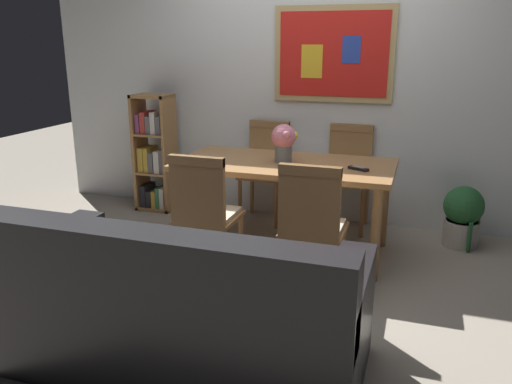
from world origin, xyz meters
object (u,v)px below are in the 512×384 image
Objects in this scene: dining_chair_far_right at (348,168)px; flower_vase at (284,140)px; dining_table at (284,174)px; tv_remote at (358,169)px; dining_chair_near_right at (312,220)px; leather_couch at (179,314)px; dining_chair_near_left at (204,207)px; dining_chair_far_left at (266,163)px; bookshelf at (155,157)px; potted_ivy at (463,215)px.

dining_chair_far_right is 3.11× the size of flower_vase.
dining_table is 10.37× the size of tv_remote.
dining_chair_near_right is at bearing -61.69° from flower_vase.
dining_chair_near_left is at bearing 106.38° from leather_couch.
dining_chair_near_left is 1.04m from leather_couch.
dining_chair_far_left is 1.00× the size of dining_chair_near_left.
dining_chair_far_left is 1.40m from dining_chair_near_left.
tv_remote is (0.66, 1.59, 0.42)m from leather_couch.
dining_table is at bearing 61.84° from dining_chair_near_left.
tv_remote is (0.20, 0.64, 0.20)m from dining_chair_near_right.
dining_chair_far_right is at bearing 102.74° from tv_remote.
bookshelf is 1.65m from flower_vase.
dining_chair_far_left is 0.87m from flower_vase.
flower_vase reaches higher than dining_chair_far_right.
potted_ivy is (1.72, -0.16, -0.28)m from dining_chair_far_left.
flower_vase reaches higher than potted_ivy.
leather_couch is (-0.47, -2.40, -0.23)m from dining_chair_far_right.
leather_couch is at bearing -58.75° from bookshelf.
dining_chair_near_right is 0.70m from tv_remote.
dining_chair_far_left is at bearing 117.30° from dining_table.
dining_chair_far_left is at bearing 3.66° from bookshelf.
bookshelf is at bearing 160.91° from tv_remote.
flower_vase is (0.08, 1.66, 0.58)m from leather_couch.
leather_couch is 1.76m from flower_vase.
leather_couch is at bearing -123.08° from potted_ivy.
dining_chair_near_right is 1.08m from leather_couch.
dining_chair_near_right is at bearing -107.05° from tv_remote.
dining_chair_near_right is 0.88m from flower_vase.
dining_chair_far_right is 2.46m from leather_couch.
dining_chair_far_right and dining_chair_near_left have the same top height.
dining_chair_near_right reaches higher than leather_couch.
flower_vase reaches higher than dining_chair_far_left.
dining_chair_near_left is (-0.76, -1.43, 0.00)m from dining_chair_far_right.
tv_remote is (0.57, -0.08, 0.10)m from dining_table.
dining_table reaches higher than potted_ivy.
potted_ivy is at bearing -1.83° from bookshelf.
dining_chair_far_right reaches higher than potted_ivy.
dining_chair_far_right is 1.02m from potted_ivy.
dining_chair_near_left reaches higher than potted_ivy.
leather_couch is (-0.46, -0.95, -0.23)m from dining_chair_near_right.
dining_chair_far_left and dining_chair_near_left have the same top height.
dining_chair_near_right is at bearing 64.26° from leather_couch.
dining_chair_far_right is at bearing 62.14° from dining_table.
dining_chair_far_left and dining_chair_near_right have the same top height.
leather_couch is 1.59× the size of bookshelf.
potted_ivy is 1.11m from tv_remote.
leather_couch is (0.29, -0.97, -0.23)m from dining_chair_near_left.
dining_chair_near_right is (-0.01, -1.45, 0.00)m from dining_chair_far_right.
leather_couch reaches higher than potted_ivy.
dining_chair_near_right is at bearing -35.98° from bookshelf.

